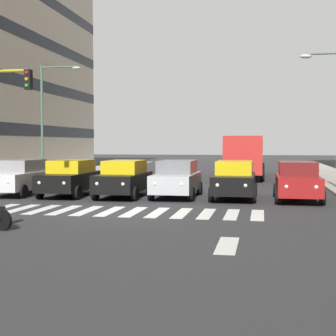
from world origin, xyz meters
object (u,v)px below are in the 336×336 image
(street_lamp_right, at_px, (48,110))
(car_5, at_px, (20,177))
(car_2, at_px, (177,178))
(car_4, at_px, (71,178))
(bus_behind_traffic, at_px, (245,152))
(car_1, at_px, (234,179))
(car_3, at_px, (124,178))
(car_0, at_px, (297,181))

(street_lamp_right, bearing_deg, car_5, 104.56)
(car_2, distance_m, street_lamp_right, 13.24)
(car_4, distance_m, bus_behind_traffic, 16.48)
(car_1, bearing_deg, bus_behind_traffic, -90.00)
(street_lamp_right, bearing_deg, car_3, 131.92)
(car_1, height_order, car_4, same)
(car_1, xyz_separation_m, bus_behind_traffic, (0.00, -14.31, 0.97))
(car_1, xyz_separation_m, car_4, (7.79, 0.18, 0.00))
(car_2, relative_size, bus_behind_traffic, 0.42)
(car_2, height_order, bus_behind_traffic, bus_behind_traffic)
(car_0, distance_m, car_3, 7.91)
(car_0, height_order, car_2, same)
(car_0, relative_size, car_1, 1.00)
(car_0, xyz_separation_m, bus_behind_traffic, (2.77, -14.54, 0.97))
(car_0, distance_m, car_1, 2.78)
(street_lamp_right, bearing_deg, car_0, 151.58)
(car_0, height_order, street_lamp_right, street_lamp_right)
(car_2, distance_m, car_5, 7.77)
(car_1, relative_size, street_lamp_right, 0.60)
(car_5, height_order, street_lamp_right, street_lamp_right)
(car_1, relative_size, car_2, 1.00)
(car_1, height_order, street_lamp_right, street_lamp_right)
(car_0, xyz_separation_m, car_1, (2.77, -0.23, 0.00))
(car_3, xyz_separation_m, bus_behind_traffic, (-5.14, -14.52, 0.97))
(car_3, height_order, street_lamp_right, street_lamp_right)
(car_5, xyz_separation_m, street_lamp_right, (2.12, -8.17, 3.79))
(car_0, distance_m, bus_behind_traffic, 14.84)
(car_3, bearing_deg, car_1, -177.70)
(car_1, relative_size, car_5, 1.00)
(car_4, relative_size, street_lamp_right, 0.60)
(car_0, xyz_separation_m, car_4, (10.56, -0.05, 0.00))
(car_0, height_order, car_4, same)
(car_3, bearing_deg, bus_behind_traffic, -109.48)
(car_1, relative_size, bus_behind_traffic, 0.42)
(car_2, bearing_deg, street_lamp_right, -38.82)
(car_2, bearing_deg, car_3, 7.34)
(car_3, bearing_deg, street_lamp_right, -48.08)
(car_2, bearing_deg, car_1, 177.63)
(car_0, xyz_separation_m, car_5, (13.21, -0.13, 0.00))
(bus_behind_traffic, bearing_deg, street_lamp_right, 26.43)
(bus_behind_traffic, bearing_deg, car_4, 61.73)
(street_lamp_right, bearing_deg, bus_behind_traffic, -153.57)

